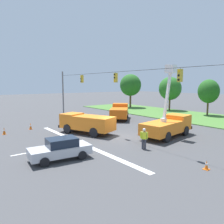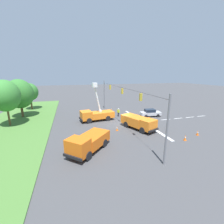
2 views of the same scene
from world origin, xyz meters
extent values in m
plane|color=#424244|center=(0.00, 0.00, 0.00)|extent=(200.00, 200.00, 0.00)
cube|color=#477533|center=(0.00, 18.00, 0.05)|extent=(56.00, 12.00, 0.10)
cube|color=silver|center=(0.00, -4.43, 0.00)|extent=(17.60, 0.50, 0.01)
cube|color=silver|center=(0.00, -6.43, 0.00)|extent=(0.20, 2.00, 0.01)
cube|color=silver|center=(0.00, -9.43, 0.00)|extent=(0.20, 2.00, 0.01)
cylinder|color=slate|center=(-13.00, 0.00, 3.60)|extent=(0.20, 0.20, 7.20)
cylinder|color=black|center=(0.00, 0.00, 6.60)|extent=(26.00, 0.03, 0.03)
cylinder|color=black|center=(-7.28, 0.00, 6.55)|extent=(0.02, 0.02, 0.10)
cube|color=gold|center=(-7.28, 0.00, 6.02)|extent=(0.32, 0.28, 0.96)
cylinder|color=yellow|center=(-7.28, -0.16, 6.34)|extent=(0.16, 0.05, 0.16)
cylinder|color=black|center=(-7.28, -0.16, 6.02)|extent=(0.16, 0.05, 0.16)
cylinder|color=black|center=(-7.28, -0.16, 5.70)|extent=(0.16, 0.05, 0.16)
cylinder|color=black|center=(-0.40, 0.00, 6.55)|extent=(0.02, 0.02, 0.10)
cube|color=gold|center=(-0.40, 0.00, 6.02)|extent=(0.32, 0.28, 0.96)
cylinder|color=black|center=(-0.40, -0.16, 6.34)|extent=(0.16, 0.05, 0.16)
cylinder|color=black|center=(-0.40, -0.16, 6.02)|extent=(0.16, 0.05, 0.16)
cylinder|color=yellow|center=(-0.40, -0.16, 5.70)|extent=(0.16, 0.05, 0.16)
cylinder|color=black|center=(7.30, 0.00, 6.55)|extent=(0.02, 0.02, 0.10)
cube|color=gold|center=(7.30, 0.00, 6.02)|extent=(0.32, 0.28, 0.96)
cylinder|color=yellow|center=(7.30, -0.16, 6.34)|extent=(0.16, 0.05, 0.16)
cylinder|color=black|center=(7.30, -0.16, 6.02)|extent=(0.16, 0.05, 0.16)
cylinder|color=black|center=(7.30, -0.16, 5.70)|extent=(0.16, 0.05, 0.16)
cylinder|color=brown|center=(-19.36, 19.32, 1.56)|extent=(0.42, 0.42, 3.11)
ellipsoid|color=#235B1E|center=(-19.36, 19.32, 5.11)|extent=(4.70, 4.78, 4.84)
cylinder|color=brown|center=(-10.52, 21.97, 1.27)|extent=(0.35, 0.35, 2.53)
ellipsoid|color=#286623|center=(-10.52, 21.97, 4.47)|extent=(4.55, 4.28, 4.61)
cylinder|color=brown|center=(-2.08, 21.31, 1.32)|extent=(0.30, 0.30, 2.63)
ellipsoid|color=#235B1E|center=(-2.08, 21.31, 4.15)|extent=(3.57, 3.14, 4.00)
cube|color=orange|center=(3.46, 2.75, 1.07)|extent=(3.03, 4.78, 1.15)
cube|color=orange|center=(3.00, 5.92, 1.29)|extent=(2.57, 2.24, 1.58)
cube|color=#1E2838|center=(2.90, 6.58, 1.57)|extent=(2.04, 0.39, 0.71)
cube|color=black|center=(2.85, 6.95, 0.65)|extent=(2.41, 0.51, 0.30)
cylinder|color=black|center=(1.94, 5.50, 0.50)|extent=(0.42, 1.03, 1.00)
cylinder|color=black|center=(4.13, 5.82, 0.50)|extent=(0.42, 1.03, 1.00)
cylinder|color=black|center=(2.48, 1.80, 0.50)|extent=(0.42, 1.03, 1.00)
cylinder|color=black|center=(4.67, 2.12, 0.50)|extent=(0.42, 1.03, 1.00)
cylinder|color=silver|center=(3.41, 3.07, 1.83)|extent=(0.60, 0.60, 0.36)
cube|color=white|center=(3.34, 3.58, 4.14)|extent=(0.42, 1.30, 5.02)
cube|color=white|center=(3.26, 4.10, 6.87)|extent=(1.01, 0.92, 0.80)
cube|color=orange|center=(-7.44, 6.25, 1.14)|extent=(4.62, 4.56, 1.29)
cube|color=orange|center=(-9.54, 8.23, 1.39)|extent=(2.88, 2.90, 1.77)
cube|color=#1E2838|center=(-9.98, 8.65, 1.70)|extent=(1.51, 1.59, 0.80)
cube|color=black|center=(-10.23, 8.88, 0.65)|extent=(1.80, 1.89, 0.30)
cylinder|color=black|center=(-10.15, 7.25, 0.50)|extent=(0.92, 0.89, 1.00)
cylinder|color=black|center=(-8.60, 8.89, 0.50)|extent=(0.92, 0.89, 1.00)
cylinder|color=black|center=(-7.69, 4.93, 0.50)|extent=(0.92, 0.89, 1.00)
cylinder|color=black|center=(-6.14, 6.57, 0.50)|extent=(0.92, 0.89, 1.00)
cube|color=orange|center=(-2.17, -1.56, 1.22)|extent=(4.82, 3.72, 1.45)
cube|color=orange|center=(-5.01, -2.70, 1.29)|extent=(2.52, 2.72, 1.57)
cube|color=#1E2838|center=(-5.60, -2.94, 1.56)|extent=(0.82, 1.85, 0.71)
cube|color=black|center=(-5.93, -3.07, 0.65)|extent=(1.00, 2.19, 0.30)
cylinder|color=black|center=(-4.39, -3.59, 0.50)|extent=(1.03, 0.63, 1.00)
cylinder|color=black|center=(-5.17, -1.63, 0.50)|extent=(1.03, 0.63, 1.00)
cylinder|color=black|center=(-1.07, -2.26, 0.50)|extent=(1.03, 0.63, 1.00)
cylinder|color=black|center=(-1.85, -0.30, 0.50)|extent=(1.03, 0.63, 1.00)
cube|color=#B7B7BC|center=(2.97, -7.75, 0.64)|extent=(2.21, 4.46, 0.64)
cube|color=#192333|center=(2.99, -7.60, 1.26)|extent=(1.71, 2.21, 0.60)
cylinder|color=black|center=(3.69, -9.17, 0.32)|extent=(0.27, 0.66, 0.64)
cylinder|color=black|center=(1.97, -8.98, 0.32)|extent=(0.27, 0.66, 0.64)
cylinder|color=black|center=(3.97, -6.52, 0.32)|extent=(0.27, 0.66, 0.64)
cylinder|color=black|center=(2.26, -6.33, 0.32)|extent=(0.27, 0.66, 0.64)
cylinder|color=#383842|center=(4.76, -1.20, 0.42)|extent=(0.18, 0.18, 0.85)
cylinder|color=#383842|center=(4.93, -1.09, 0.42)|extent=(0.18, 0.18, 0.85)
cube|color=#D8EA26|center=(4.85, -1.14, 1.15)|extent=(0.47, 0.43, 0.60)
cube|color=silver|center=(4.85, -1.14, 1.15)|extent=(0.39, 0.31, 0.62)
cylinder|color=#D8EA26|center=(4.62, -1.30, 1.18)|extent=(0.11, 0.11, 0.55)
cylinder|color=#D8EA26|center=(5.07, -0.99, 1.18)|extent=(0.11, 0.11, 0.55)
sphere|color=tan|center=(4.85, -1.14, 1.58)|extent=(0.22, 0.22, 0.22)
sphere|color=white|center=(4.85, -1.14, 1.64)|extent=(0.26, 0.26, 0.26)
cube|color=orange|center=(-8.98, -6.16, 0.01)|extent=(0.36, 0.36, 0.03)
cone|color=orange|center=(-8.98, -6.16, 0.41)|extent=(0.30, 0.30, 0.76)
cylinder|color=white|center=(-8.98, -6.16, 0.45)|extent=(0.19, 0.19, 0.14)
cube|color=orange|center=(-8.04, -9.24, 0.01)|extent=(0.36, 0.36, 0.03)
cone|color=orange|center=(-8.04, -9.24, 0.41)|extent=(0.30, 0.30, 0.75)
cylinder|color=white|center=(-8.04, -9.24, 0.44)|extent=(0.19, 0.19, 0.14)
cube|color=orange|center=(10.37, -1.16, 0.01)|extent=(0.36, 0.36, 0.03)
cone|color=orange|center=(10.37, -1.16, 0.32)|extent=(0.23, 0.23, 0.57)
cylinder|color=white|center=(10.37, -1.16, 0.35)|extent=(0.14, 0.14, 0.10)
cube|color=orange|center=(-2.90, 1.69, 0.01)|extent=(0.36, 0.36, 0.03)
cone|color=orange|center=(-2.90, 1.69, 0.39)|extent=(0.29, 0.29, 0.73)
cylinder|color=white|center=(-2.90, 1.69, 0.43)|extent=(0.18, 0.18, 0.13)
camera|label=1|loc=(17.25, -14.01, 5.41)|focal=35.00mm
camera|label=2|loc=(-24.40, 8.80, 8.95)|focal=24.00mm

